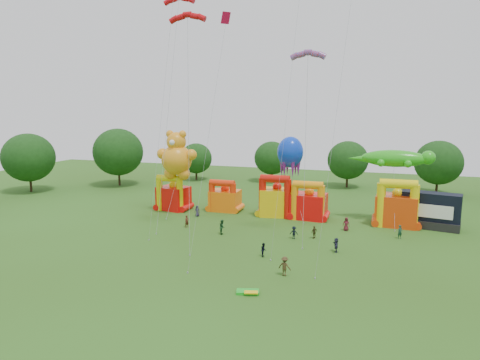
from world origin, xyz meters
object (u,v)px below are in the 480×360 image
(spectator_0, at_px, (197,211))
(spectator_4, at_px, (314,232))
(bouncy_castle_2, at_px, (277,200))
(gecko_kite, at_px, (394,169))
(bouncy_castle_0, at_px, (173,196))
(octopus_kite, at_px, (294,180))
(teddy_bear_kite, at_px, (176,159))
(stage_trailer, at_px, (430,211))

(spectator_0, bearing_deg, spectator_4, -25.72)
(bouncy_castle_2, relative_size, spectator_0, 3.81)
(gecko_kite, bearing_deg, bouncy_castle_0, -176.06)
(bouncy_castle_0, bearing_deg, spectator_4, -19.62)
(octopus_kite, distance_m, spectator_4, 12.67)
(teddy_bear_kite, bearing_deg, octopus_kite, 13.00)
(bouncy_castle_2, height_order, spectator_0, bouncy_castle_2)
(teddy_bear_kite, xyz_separation_m, gecko_kite, (31.65, 4.13, -0.64))
(octopus_kite, height_order, spectator_4, octopus_kite)
(stage_trailer, xyz_separation_m, teddy_bear_kite, (-36.59, -3.14, 6.10))
(stage_trailer, distance_m, gecko_kite, 7.42)
(spectator_0, bearing_deg, octopus_kite, 11.76)
(bouncy_castle_0, xyz_separation_m, octopus_kite, (19.24, 2.22, 3.28))
(bouncy_castle_2, bearing_deg, octopus_kite, 21.47)
(bouncy_castle_2, distance_m, teddy_bear_kite, 16.53)
(teddy_bear_kite, height_order, gecko_kite, teddy_bear_kite)
(bouncy_castle_2, relative_size, spectator_4, 3.97)
(bouncy_castle_0, distance_m, teddy_bear_kite, 6.72)
(stage_trailer, distance_m, octopus_kite, 19.34)
(spectator_0, bearing_deg, bouncy_castle_0, 143.56)
(bouncy_castle_0, xyz_separation_m, stage_trailer, (38.30, 1.31, 0.14))
(stage_trailer, distance_m, spectator_0, 33.09)
(bouncy_castle_2, relative_size, octopus_kite, 0.54)
(bouncy_castle_0, height_order, teddy_bear_kite, teddy_bear_kite)
(gecko_kite, xyz_separation_m, spectator_0, (-27.85, -5.20, -6.98))
(stage_trailer, bearing_deg, spectator_0, -172.67)
(bouncy_castle_0, xyz_separation_m, spectator_4, (23.97, -8.55, -1.42))
(spectator_0, xyz_separation_m, spectator_4, (18.45, -5.65, -0.03))
(bouncy_castle_2, height_order, teddy_bear_kite, teddy_bear_kite)
(stage_trailer, relative_size, gecko_kite, 0.68)
(stage_trailer, bearing_deg, octopus_kite, 177.28)
(teddy_bear_kite, bearing_deg, spectator_4, -16.80)
(stage_trailer, relative_size, octopus_kite, 0.66)
(octopus_kite, bearing_deg, stage_trailer, -2.72)
(bouncy_castle_2, xyz_separation_m, teddy_bear_kite, (-15.08, -3.09, 6.01))
(bouncy_castle_2, height_order, spectator_4, bouncy_castle_2)
(stage_trailer, bearing_deg, spectator_4, -145.46)
(bouncy_castle_0, distance_m, bouncy_castle_2, 16.85)
(bouncy_castle_0, bearing_deg, teddy_bear_kite, -46.83)
(bouncy_castle_2, height_order, octopus_kite, octopus_kite)
(teddy_bear_kite, relative_size, spectator_4, 7.98)
(gecko_kite, height_order, spectator_4, gecko_kite)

